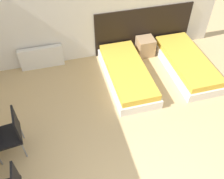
# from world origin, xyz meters

# --- Properties ---
(wall_back) EXTENTS (6.19, 0.05, 2.70)m
(wall_back) POSITION_xyz_m (0.00, 4.02, 1.35)
(wall_back) COLOR silver
(wall_back) RESTS_ON ground_plane
(headboard_panel) EXTENTS (2.43, 0.03, 1.13)m
(headboard_panel) POSITION_xyz_m (1.27, 3.99, 0.57)
(headboard_panel) COLOR black
(headboard_panel) RESTS_ON ground_plane
(bed_near_window) EXTENTS (0.88, 2.02, 0.36)m
(bed_near_window) POSITION_xyz_m (0.55, 2.94, 0.17)
(bed_near_window) COLOR silver
(bed_near_window) RESTS_ON ground_plane
(bed_near_door) EXTENTS (0.88, 2.02, 0.36)m
(bed_near_door) POSITION_xyz_m (2.00, 2.94, 0.17)
(bed_near_door) COLOR silver
(bed_near_door) RESTS_ON ground_plane
(nightstand) EXTENTS (0.41, 0.39, 0.45)m
(nightstand) POSITION_xyz_m (1.27, 3.76, 0.22)
(nightstand) COLOR tan
(nightstand) RESTS_ON ground_plane
(radiator) EXTENTS (1.00, 0.12, 0.54)m
(radiator) POSITION_xyz_m (-1.24, 3.90, 0.27)
(radiator) COLOR silver
(radiator) RESTS_ON ground_plane
(chair_near_laptop) EXTENTS (0.51, 0.51, 0.90)m
(chair_near_laptop) POSITION_xyz_m (-1.85, 1.72, 0.50)
(chair_near_laptop) COLOR black
(chair_near_laptop) RESTS_ON ground_plane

